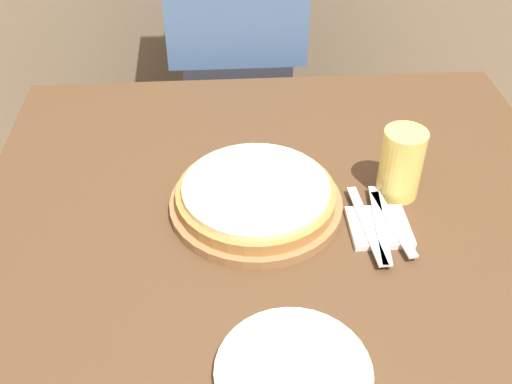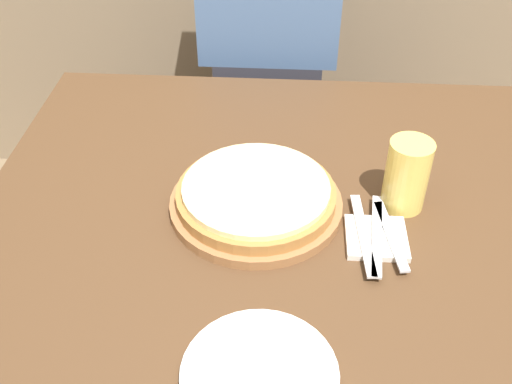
# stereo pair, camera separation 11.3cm
# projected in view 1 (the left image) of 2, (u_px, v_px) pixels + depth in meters

# --- Properties ---
(dining_table) EXTENTS (1.18, 1.08, 0.71)m
(dining_table) POSITION_uv_depth(u_px,v_px,m) (278.00, 331.00, 1.37)
(dining_table) COLOR #4C331E
(dining_table) RESTS_ON ground_plane
(pizza_on_board) EXTENTS (0.33, 0.33, 0.06)m
(pizza_on_board) POSITION_uv_depth(u_px,v_px,m) (256.00, 198.00, 1.14)
(pizza_on_board) COLOR #99663D
(pizza_on_board) RESTS_ON dining_table
(beer_glass) EXTENTS (0.08, 0.08, 0.14)m
(beer_glass) POSITION_uv_depth(u_px,v_px,m) (402.00, 161.00, 1.15)
(beer_glass) COLOR #E5C65B
(beer_glass) RESTS_ON dining_table
(dinner_plate) EXTENTS (0.23, 0.23, 0.02)m
(dinner_plate) POSITION_uv_depth(u_px,v_px,m) (293.00, 373.00, 0.86)
(dinner_plate) COLOR white
(dinner_plate) RESTS_ON dining_table
(napkin_stack) EXTENTS (0.11, 0.11, 0.01)m
(napkin_stack) POSITION_uv_depth(u_px,v_px,m) (379.00, 227.00, 1.11)
(napkin_stack) COLOR white
(napkin_stack) RESTS_ON dining_table
(fork) EXTENTS (0.03, 0.22, 0.00)m
(fork) POSITION_uv_depth(u_px,v_px,m) (366.00, 224.00, 1.10)
(fork) COLOR silver
(fork) RESTS_ON napkin_stack
(dinner_knife) EXTENTS (0.04, 0.22, 0.00)m
(dinner_knife) POSITION_uv_depth(u_px,v_px,m) (380.00, 224.00, 1.10)
(dinner_knife) COLOR silver
(dinner_knife) RESTS_ON napkin_stack
(spoon) EXTENTS (0.05, 0.18, 0.00)m
(spoon) POSITION_uv_depth(u_px,v_px,m) (393.00, 223.00, 1.10)
(spoon) COLOR silver
(spoon) RESTS_ON napkin_stack
(diner_person) EXTENTS (0.38, 0.20, 1.30)m
(diner_person) POSITION_uv_depth(u_px,v_px,m) (237.00, 68.00, 1.75)
(diner_person) COLOR #33333D
(diner_person) RESTS_ON ground_plane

